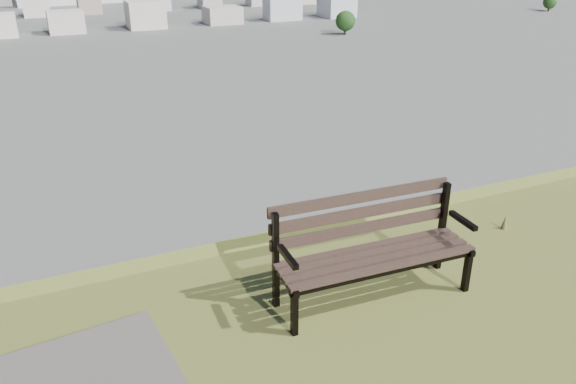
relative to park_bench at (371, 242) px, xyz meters
name	(u,v)px	position (x,y,z in m)	size (l,w,h in m)	color
park_bench	(371,242)	(0.00, 0.00, 0.00)	(1.92, 0.69, 0.99)	#3A2821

